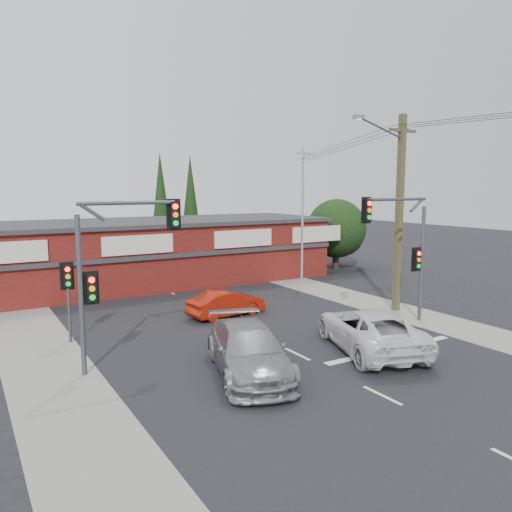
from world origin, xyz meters
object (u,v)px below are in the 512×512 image
red_sedan (226,303)px  silver_suv (249,350)px  shop_building (135,252)px  utility_pole (398,207)px  white_suv (370,329)px

red_sedan → silver_suv: bearing=150.9°
shop_building → utility_pole: (9.36, -14.00, 3.26)m
red_sedan → utility_pole: size_ratio=0.40×
silver_suv → utility_pole: bearing=37.1°
white_suv → red_sedan: white_suv is taller
shop_building → utility_pole: utility_pole is taller
white_suv → silver_suv: (-5.40, 0.23, 0.00)m
red_sedan → shop_building: bearing=0.2°
white_suv → shop_building: bearing=-58.4°
red_sedan → shop_building: (-1.34, 10.47, 1.48)m
red_sedan → shop_building: shop_building is taller
shop_building → red_sedan: bearing=-82.7°
silver_suv → red_sedan: bearing=85.9°
utility_pole → silver_suv: bearing=-160.9°
red_sedan → white_suv: bearing=-169.3°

